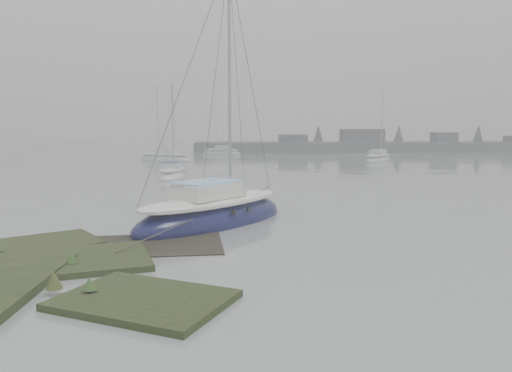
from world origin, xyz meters
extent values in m
plane|color=slate|center=(0.00, 30.00, 0.00)|extent=(160.00, 160.00, 0.00)
cube|color=#4C4F51|center=(26.00, 62.00, 0.60)|extent=(60.00, 8.00, 1.60)
cube|color=#424247|center=(10.00, 61.00, 1.40)|extent=(4.00, 3.00, 2.20)
cube|color=#424247|center=(20.00, 61.00, 1.80)|extent=(6.00, 3.00, 3.00)
cube|color=#424247|center=(32.00, 61.00, 1.55)|extent=(3.00, 3.00, 2.50)
cone|color=#384238|center=(14.00, 63.00, 2.20)|extent=(2.00, 2.00, 3.50)
cone|color=#384238|center=(26.00, 63.00, 2.20)|extent=(2.00, 2.00, 3.50)
cone|color=#384238|center=(38.00, 63.00, 2.20)|extent=(2.00, 2.00, 3.50)
ellipsoid|color=#0B0D36|center=(1.50, 8.21, 0.13)|extent=(6.90, 7.52, 1.87)
ellipsoid|color=silver|center=(1.50, 8.21, 0.88)|extent=(5.87, 6.44, 0.53)
cube|color=silver|center=(1.29, 7.96, 1.34)|extent=(2.96, 3.08, 0.55)
cube|color=#8EBFE5|center=(1.29, 7.96, 1.65)|extent=(2.74, 2.84, 0.09)
cylinder|color=#939399|center=(2.14, 8.97, 5.67)|extent=(0.12, 0.12, 8.80)
cylinder|color=#939399|center=(1.15, 7.79, 1.65)|extent=(2.06, 2.42, 0.10)
ellipsoid|color=white|center=(-2.49, 25.69, 0.09)|extent=(1.87, 5.32, 1.28)
ellipsoid|color=silver|center=(-2.49, 25.69, 0.60)|extent=(1.51, 4.63, 0.36)
cube|color=silver|center=(-2.50, 25.47, 0.92)|extent=(1.18, 1.84, 0.38)
cube|color=#151850|center=(-2.50, 25.47, 1.13)|extent=(1.10, 1.69, 0.06)
cylinder|color=#939399|center=(-2.47, 26.37, 3.88)|extent=(0.08, 0.08, 6.03)
cylinder|color=#939399|center=(-2.50, 25.32, 1.13)|extent=(0.12, 2.11, 0.07)
ellipsoid|color=silver|center=(-5.60, 42.74, 0.11)|extent=(6.54, 4.71, 1.53)
ellipsoid|color=white|center=(-5.60, 42.74, 0.72)|extent=(5.64, 3.97, 0.43)
cube|color=white|center=(-5.36, 42.61, 1.10)|extent=(2.53, 2.18, 0.45)
cube|color=#A7ABB3|center=(-5.36, 42.61, 1.35)|extent=(2.33, 2.02, 0.07)
cylinder|color=#939399|center=(-6.32, 43.10, 4.63)|extent=(0.10, 0.10, 7.19)
cylinder|color=#939399|center=(-5.20, 42.53, 1.35)|extent=(2.28, 1.22, 0.08)
ellipsoid|color=silver|center=(17.10, 41.53, 0.10)|extent=(4.82, 5.81, 1.40)
ellipsoid|color=silver|center=(17.10, 41.53, 0.66)|extent=(4.09, 4.99, 0.39)
cube|color=silver|center=(16.96, 41.33, 1.00)|extent=(2.14, 2.32, 0.41)
cube|color=#AFB5BC|center=(16.96, 41.33, 1.23)|extent=(1.97, 2.14, 0.07)
cylinder|color=#939399|center=(17.52, 42.14, 4.23)|extent=(0.09, 0.09, 6.58)
cylinder|color=#939399|center=(16.86, 41.19, 1.23)|extent=(1.37, 1.94, 0.07)
ellipsoid|color=#B7BDC1|center=(-0.07, 54.97, 0.09)|extent=(5.63, 3.67, 1.30)
ellipsoid|color=silver|center=(-0.07, 54.97, 0.61)|extent=(4.86, 3.08, 0.37)
cube|color=silver|center=(0.15, 54.89, 0.93)|extent=(2.14, 1.76, 0.38)
cube|color=silver|center=(0.15, 54.89, 1.15)|extent=(1.97, 1.63, 0.06)
cylinder|color=#939399|center=(-0.70, 55.23, 3.95)|extent=(0.08, 0.08, 6.13)
cylinder|color=#939399|center=(0.29, 54.83, 1.15)|extent=(2.01, 0.88, 0.07)
camera|label=1|loc=(2.59, -10.82, 3.77)|focal=35.00mm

